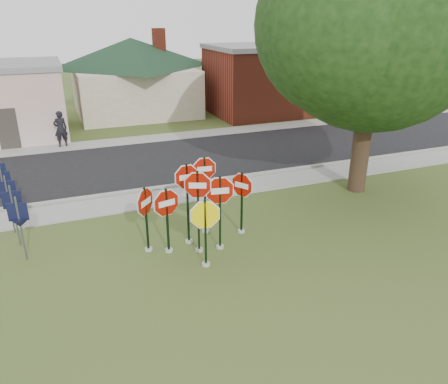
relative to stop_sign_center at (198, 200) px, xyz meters
name	(u,v)px	position (x,y,z in m)	size (l,w,h in m)	color
ground	(215,268)	(0.10, -1.11, -1.70)	(120.00, 120.00, 0.00)	#39511E
sidewalk_near	(166,197)	(0.10, 4.39, -1.67)	(60.00, 1.60, 0.06)	gray
road	(143,164)	(0.10, 8.89, -1.68)	(60.00, 7.00, 0.04)	black
sidewalk_far	(127,141)	(0.10, 13.19, -1.67)	(60.00, 1.60, 0.06)	gray
curb	(160,188)	(0.10, 5.39, -1.63)	(60.00, 0.20, 0.14)	gray
stop_sign_center	(198,200)	(0.00, 0.00, 0.00)	(1.02, 0.44, 2.71)	#A5A19A
stop_sign_yellow	(205,225)	(-0.08, -0.86, -0.40)	(1.14, 0.24, 2.18)	#A5A19A
stop_sign_left	(167,212)	(-0.87, 0.31, -0.39)	(1.11, 0.30, 2.18)	#A5A19A
stop_sign_right	(220,202)	(0.66, -0.06, -0.14)	(1.16, 0.24, 2.50)	#A5A19A
stop_sign_back_right	(205,184)	(0.59, 1.11, -0.01)	(1.01, 0.24, 2.73)	#A5A19A
stop_sign_back_left	(187,192)	(-0.13, 0.64, 0.01)	(1.05, 0.24, 2.74)	#A5A19A
stop_sign_far_right	(242,195)	(1.70, 0.67, -0.37)	(0.60, 0.92, 2.21)	#A5A19A
stop_sign_far_left	(146,211)	(-1.43, 0.60, -0.38)	(0.79, 0.87, 2.19)	#A5A19A
route_sign_row	(8,199)	(-5.30, 3.39, -0.48)	(1.43, 4.63, 2.00)	#59595E
building_house	(132,61)	(2.11, 20.89, 1.95)	(11.60, 11.60, 6.20)	beige
building_brick	(281,78)	(12.10, 17.39, 0.70)	(10.20, 6.20, 4.75)	maroon
oak_tree	(377,16)	(7.60, 2.39, 4.95)	(11.86, 11.26, 10.78)	black
bg_tree_right	(340,27)	(22.10, 24.89, 3.88)	(5.60, 5.60, 8.40)	black
pedestrian	(61,129)	(-3.32, 13.36, -0.68)	(0.70, 0.46, 1.92)	black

